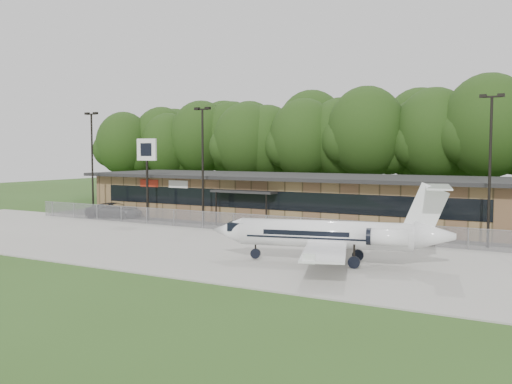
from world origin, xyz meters
The scene contains 12 objects.
ground centered at (0.00, 0.00, 0.00)m, with size 160.00×160.00×0.00m, color #2E4B1A.
apron centered at (0.00, 8.00, 0.04)m, with size 64.00×18.00×0.08m, color #9E9B93.
parking_lot centered at (0.00, 19.50, 0.03)m, with size 50.00×9.00×0.06m, color #383835.
terminal centered at (0.00, 23.94, 2.18)m, with size 41.00×11.65×4.30m.
fence centered at (0.00, 15.00, 0.78)m, with size 46.00×0.04×1.52m.
treeline centered at (0.00, 42.00, 7.50)m, with size 72.00×12.00×15.00m, color #183310, non-canonical shape.
light_pole_left centered at (-18.00, 16.50, 5.98)m, with size 1.55×0.30×10.23m.
light_pole_mid centered at (-5.00, 16.50, 5.98)m, with size 1.55×0.30×10.23m.
light_pole_right centered at (18.00, 16.50, 5.98)m, with size 1.55×0.30×10.23m.
business_jet centered at (11.07, 6.38, 1.69)m, with size 13.98×12.58×4.74m.
suv centered at (-15.87, 17.16, 0.75)m, with size 2.50×5.42×1.51m, color #2F2F31.
pole_sign centered at (-11.42, 16.80, 5.84)m, with size 2.01×0.46×7.63m.
Camera 1 is at (23.03, -23.83, 6.50)m, focal length 40.00 mm.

